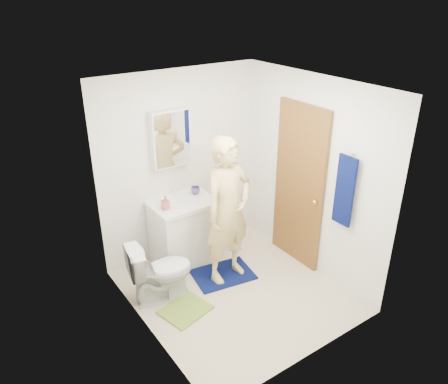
# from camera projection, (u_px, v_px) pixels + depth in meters

# --- Properties ---
(floor) EXTENTS (2.20, 2.40, 0.02)m
(floor) POSITION_uv_depth(u_px,v_px,m) (235.00, 292.00, 5.14)
(floor) COLOR beige
(floor) RESTS_ON ground
(ceiling) EXTENTS (2.20, 2.40, 0.02)m
(ceiling) POSITION_uv_depth(u_px,v_px,m) (238.00, 85.00, 4.09)
(ceiling) COLOR white
(ceiling) RESTS_ON ground
(wall_back) EXTENTS (2.20, 0.02, 2.40)m
(wall_back) POSITION_uv_depth(u_px,v_px,m) (180.00, 165.00, 5.51)
(wall_back) COLOR white
(wall_back) RESTS_ON ground
(wall_front) EXTENTS (2.20, 0.02, 2.40)m
(wall_front) POSITION_uv_depth(u_px,v_px,m) (320.00, 252.00, 3.72)
(wall_front) COLOR white
(wall_front) RESTS_ON ground
(wall_left) EXTENTS (0.02, 2.40, 2.40)m
(wall_left) POSITION_uv_depth(u_px,v_px,m) (140.00, 231.00, 4.04)
(wall_left) COLOR white
(wall_left) RESTS_ON ground
(wall_right) EXTENTS (0.02, 2.40, 2.40)m
(wall_right) POSITION_uv_depth(u_px,v_px,m) (311.00, 176.00, 5.19)
(wall_right) COLOR white
(wall_right) RESTS_ON ground
(vanity_cabinet) EXTENTS (0.75, 0.55, 0.80)m
(vanity_cabinet) POSITION_uv_depth(u_px,v_px,m) (184.00, 233.00, 5.56)
(vanity_cabinet) COLOR white
(vanity_cabinet) RESTS_ON floor
(countertop) EXTENTS (0.79, 0.59, 0.05)m
(countertop) POSITION_uv_depth(u_px,v_px,m) (182.00, 203.00, 5.38)
(countertop) COLOR white
(countertop) RESTS_ON vanity_cabinet
(sink_basin) EXTENTS (0.40, 0.40, 0.03)m
(sink_basin) POSITION_uv_depth(u_px,v_px,m) (182.00, 202.00, 5.37)
(sink_basin) COLOR white
(sink_basin) RESTS_ON countertop
(faucet) EXTENTS (0.03, 0.03, 0.12)m
(faucet) POSITION_uv_depth(u_px,v_px,m) (175.00, 192.00, 5.47)
(faucet) COLOR silver
(faucet) RESTS_ON countertop
(medicine_cabinet) EXTENTS (0.50, 0.12, 0.70)m
(medicine_cabinet) POSITION_uv_depth(u_px,v_px,m) (170.00, 138.00, 5.21)
(medicine_cabinet) COLOR white
(medicine_cabinet) RESTS_ON wall_back
(mirror_panel) EXTENTS (0.46, 0.01, 0.66)m
(mirror_panel) POSITION_uv_depth(u_px,v_px,m) (173.00, 140.00, 5.16)
(mirror_panel) COLOR white
(mirror_panel) RESTS_ON wall_back
(door) EXTENTS (0.05, 0.80, 2.05)m
(door) POSITION_uv_depth(u_px,v_px,m) (299.00, 186.00, 5.35)
(door) COLOR brown
(door) RESTS_ON ground
(door_knob) EXTENTS (0.07, 0.07, 0.07)m
(door_knob) POSITION_uv_depth(u_px,v_px,m) (315.00, 202.00, 5.12)
(door_knob) COLOR gold
(door_knob) RESTS_ON door
(towel) EXTENTS (0.03, 0.24, 0.80)m
(towel) POSITION_uv_depth(u_px,v_px,m) (345.00, 191.00, 4.70)
(towel) COLOR #08124C
(towel) RESTS_ON wall_right
(towel_hook) EXTENTS (0.06, 0.02, 0.02)m
(towel_hook) POSITION_uv_depth(u_px,v_px,m) (352.00, 154.00, 4.54)
(towel_hook) COLOR silver
(towel_hook) RESTS_ON wall_right
(toilet) EXTENTS (0.77, 0.53, 0.72)m
(toilet) POSITION_uv_depth(u_px,v_px,m) (161.00, 271.00, 4.89)
(toilet) COLOR white
(toilet) RESTS_ON floor
(bath_mat) EXTENTS (0.79, 0.63, 0.02)m
(bath_mat) POSITION_uv_depth(u_px,v_px,m) (223.00, 274.00, 5.41)
(bath_mat) COLOR #08124C
(bath_mat) RESTS_ON floor
(green_rug) EXTENTS (0.59, 0.53, 0.02)m
(green_rug) POSITION_uv_depth(u_px,v_px,m) (185.00, 310.00, 4.83)
(green_rug) COLOR #7BA236
(green_rug) RESTS_ON floor
(soap_dispenser) EXTENTS (0.08, 0.08, 0.17)m
(soap_dispenser) POSITION_uv_depth(u_px,v_px,m) (165.00, 203.00, 5.14)
(soap_dispenser) COLOR #B15852
(soap_dispenser) RESTS_ON countertop
(toothbrush_cup) EXTENTS (0.14, 0.14, 0.09)m
(toothbrush_cup) POSITION_uv_depth(u_px,v_px,m) (195.00, 190.00, 5.55)
(toothbrush_cup) COLOR #59408D
(toothbrush_cup) RESTS_ON countertop
(man) EXTENTS (0.70, 0.51, 1.78)m
(man) POSITION_uv_depth(u_px,v_px,m) (228.00, 211.00, 5.01)
(man) COLOR #D7BA79
(man) RESTS_ON bath_mat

